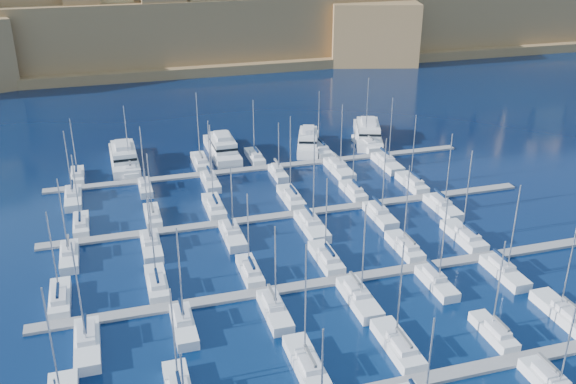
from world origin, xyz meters
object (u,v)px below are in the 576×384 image
object	(u,v)px
motor_yacht_c	(308,141)
motor_yacht_d	(368,133)
motor_yacht_b	(222,148)
motor_yacht_a	(124,157)
sailboat_4	(494,332)
sailboat_2	(306,363)

from	to	relation	value
motor_yacht_c	motor_yacht_d	xyz separation A→B (m)	(14.62, 1.75, -0.00)
motor_yacht_b	motor_yacht_d	bearing A→B (deg)	0.87
motor_yacht_a	sailboat_4	bearing A→B (deg)	-60.93
sailboat_2	motor_yacht_c	size ratio (longest dim) A/B	1.06
motor_yacht_b	sailboat_2	bearing A→B (deg)	-93.44
sailboat_2	motor_yacht_d	bearing A→B (deg)	62.09
sailboat_2	motor_yacht_c	world-z (taller)	sailboat_2
sailboat_2	motor_yacht_c	xyz separation A→B (m)	(22.76, 68.81, 0.96)
sailboat_2	motor_yacht_c	distance (m)	72.48
motor_yacht_a	motor_yacht_b	size ratio (longest dim) A/B	1.02
motor_yacht_c	sailboat_4	bearing A→B (deg)	-89.30
motor_yacht_d	motor_yacht_a	bearing A→B (deg)	-179.57
sailboat_2	motor_yacht_d	world-z (taller)	sailboat_2
motor_yacht_a	motor_yacht_b	world-z (taller)	same
motor_yacht_a	motor_yacht_b	xyz separation A→B (m)	(20.10, -0.11, -0.00)
motor_yacht_b	motor_yacht_c	distance (m)	18.58
motor_yacht_c	motor_yacht_d	size ratio (longest dim) A/B	0.80
motor_yacht_a	motor_yacht_d	bearing A→B (deg)	0.43
sailboat_2	motor_yacht_a	size ratio (longest dim) A/B	0.92
sailboat_2	motor_yacht_c	bearing A→B (deg)	71.70
motor_yacht_c	motor_yacht_a	bearing A→B (deg)	177.99
sailboat_4	motor_yacht_d	bearing A→B (deg)	79.09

